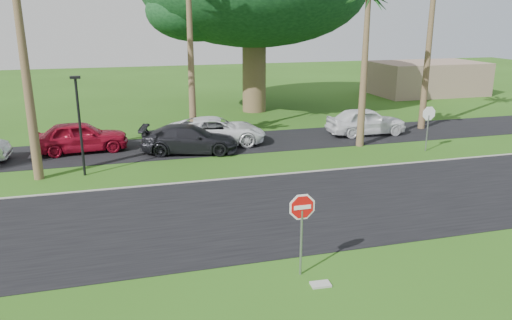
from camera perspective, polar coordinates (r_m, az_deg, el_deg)
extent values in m
plane|color=#274E13|center=(17.35, 0.01, -8.47)|extent=(120.00, 120.00, 0.00)
cube|color=black|center=(19.12, -1.62, -6.02)|extent=(120.00, 8.00, 0.02)
cube|color=black|center=(28.92, -6.68, 1.65)|extent=(120.00, 5.00, 0.02)
cube|color=gray|center=(22.82, -4.09, -2.24)|extent=(120.00, 0.12, 0.06)
cylinder|color=gray|center=(14.49, 5.18, -9.41)|extent=(0.07, 0.07, 2.00)
cylinder|color=white|center=(14.05, 5.29, -5.37)|extent=(1.05, 0.02, 1.05)
cylinder|color=red|center=(14.05, 5.29, -5.37)|extent=(0.90, 0.02, 0.90)
cube|color=white|center=(14.05, 5.29, -5.37)|extent=(0.50, 0.02, 0.12)
cylinder|color=gray|center=(28.99, 18.96, 2.91)|extent=(0.07, 0.07, 2.00)
cylinder|color=white|center=(28.77, 19.16, 5.04)|extent=(1.05, 0.02, 1.05)
cylinder|color=red|center=(28.77, 19.16, 5.04)|extent=(0.90, 0.02, 0.90)
cube|color=white|center=(28.77, 19.16, 5.04)|extent=(0.50, 0.02, 0.12)
cone|color=brown|center=(24.02, -25.09, 11.18)|extent=(0.44, 0.44, 11.50)
cone|color=brown|center=(29.59, -7.46, 11.28)|extent=(0.44, 0.44, 9.50)
cone|color=brown|center=(28.60, 12.25, 9.88)|extent=(0.44, 0.44, 8.50)
cone|color=brown|center=(34.14, 19.24, 13.29)|extent=(0.44, 0.44, 12.00)
cylinder|color=brown|center=(38.80, -0.21, 9.98)|extent=(1.80, 1.80, 6.00)
cylinder|color=black|center=(24.27, -19.45, 3.42)|extent=(0.12, 0.12, 4.50)
cube|color=black|center=(23.89, -19.98, 8.87)|extent=(0.45, 0.25, 0.12)
cube|color=gray|center=(50.26, 18.94, 8.84)|extent=(10.00, 6.00, 3.00)
imported|color=maroon|center=(28.86, -19.41, 2.51)|extent=(5.13, 2.40, 1.70)
imported|color=black|center=(27.33, -7.60, 2.37)|extent=(5.55, 3.21, 1.51)
imported|color=white|center=(28.91, -4.58, 3.30)|extent=(5.95, 3.19, 1.59)
imported|color=white|center=(32.01, 12.47, 4.33)|extent=(4.99, 2.08, 1.69)
cube|color=#9C9D95|center=(14.45, 7.39, -13.91)|extent=(0.57, 0.38, 0.06)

